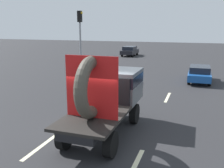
% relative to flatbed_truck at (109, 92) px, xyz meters
% --- Properties ---
extents(ground_plane, '(120.00, 120.00, 0.00)m').
position_rel_flatbed_truck_xyz_m(ground_plane, '(-0.34, -0.73, -1.57)').
color(ground_plane, '#28282B').
extents(flatbed_truck, '(2.02, 5.08, 3.25)m').
position_rel_flatbed_truck_xyz_m(flatbed_truck, '(0.00, 0.00, 0.00)').
color(flatbed_truck, black).
rests_on(flatbed_truck, ground_plane).
extents(distant_sedan, '(1.62, 3.79, 1.24)m').
position_rel_flatbed_truck_xyz_m(distant_sedan, '(3.49, 10.79, -0.91)').
color(distant_sedan, black).
rests_on(distant_sedan, ground_plane).
extents(traffic_light, '(0.42, 0.36, 5.42)m').
position_rel_flatbed_truck_xyz_m(traffic_light, '(-6.19, 10.14, 1.99)').
color(traffic_light, gray).
rests_on(traffic_light, ground_plane).
extents(lane_dash_left_near, '(0.16, 2.50, 0.01)m').
position_rel_flatbed_truck_xyz_m(lane_dash_left_near, '(-1.74, -2.20, -1.57)').
color(lane_dash_left_near, beige).
rests_on(lane_dash_left_near, ground_plane).
extents(lane_dash_left_far, '(0.16, 2.92, 0.01)m').
position_rel_flatbed_truck_xyz_m(lane_dash_left_far, '(-1.74, 5.83, -1.57)').
color(lane_dash_left_far, beige).
rests_on(lane_dash_left_far, ground_plane).
extents(lane_dash_right_far, '(0.16, 2.22, 0.01)m').
position_rel_flatbed_truck_xyz_m(lane_dash_right_far, '(1.74, 5.60, -1.57)').
color(lane_dash_right_far, beige).
rests_on(lane_dash_right_far, ground_plane).
extents(oncoming_car, '(1.77, 4.13, 1.35)m').
position_rel_flatbed_truck_xyz_m(oncoming_car, '(-6.17, 26.09, -0.85)').
color(oncoming_car, black).
rests_on(oncoming_car, ground_plane).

